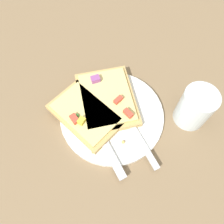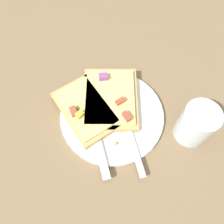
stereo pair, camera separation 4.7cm
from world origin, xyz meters
name	(u,v)px [view 1 (the left image)]	position (x,y,z in m)	size (l,w,h in m)	color
ground_plane	(112,116)	(0.00, 0.00, 0.00)	(4.00, 4.00, 0.00)	#7F6647
plate	(112,115)	(0.00, 0.00, 0.01)	(0.23, 0.23, 0.01)	white
fork	(126,117)	(0.01, -0.03, 0.01)	(0.13, 0.20, 0.01)	silver
knife	(103,141)	(-0.06, -0.02, 0.01)	(0.12, 0.18, 0.01)	silver
pizza_slice_main	(107,99)	(0.02, 0.03, 0.02)	(0.20, 0.20, 0.03)	tan
pizza_slice_corner	(85,114)	(-0.03, 0.05, 0.02)	(0.12, 0.17, 0.03)	tan
crumb_scatter	(104,117)	(-0.02, 0.01, 0.02)	(0.14, 0.12, 0.01)	tan
drinking_glass	(195,108)	(0.09, -0.15, 0.04)	(0.07, 0.07, 0.09)	silver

